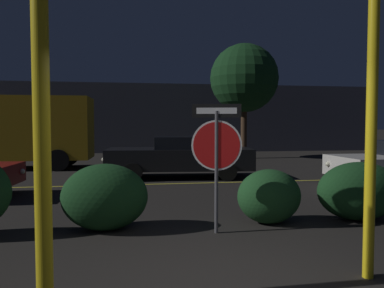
{
  "coord_description": "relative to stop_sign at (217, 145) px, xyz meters",
  "views": [
    {
      "loc": [
        -0.89,
        -3.73,
        1.77
      ],
      "look_at": [
        0.44,
        4.82,
        1.33
      ],
      "focal_mm": 35.0,
      "sensor_mm": 36.0,
      "label": 1
    }
  ],
  "objects": [
    {
      "name": "yellow_pole_left",
      "position": [
        -2.18,
        -2.24,
        0.08
      ],
      "size": [
        0.16,
        0.16,
        3.07
      ],
      "primitive_type": "cylinder",
      "color": "yellow",
      "rests_on": "ground_plane"
    },
    {
      "name": "tree_0",
      "position": [
        4.43,
        13.26,
        2.77
      ],
      "size": [
        3.6,
        3.6,
        6.04
      ],
      "color": "#422D1E",
      "rests_on": "ground_plane"
    },
    {
      "name": "building_backdrop",
      "position": [
        2.13,
        19.76,
        0.77
      ],
      "size": [
        25.42,
        3.11,
        4.45
      ],
      "primitive_type": "cube",
      "color": "#4C4C56",
      "rests_on": "ground_plane"
    },
    {
      "name": "hedge_bush_3",
      "position": [
        2.81,
        0.43,
        -0.91
      ],
      "size": [
        1.6,
        0.98,
        1.09
      ],
      "primitive_type": "ellipsoid",
      "color": "#19421E",
      "rests_on": "ground_plane"
    },
    {
      "name": "hedge_bush_2",
      "position": [
        1.07,
        0.46,
        -0.96
      ],
      "size": [
        1.16,
        0.87,
        0.98
      ],
      "primitive_type": "ellipsoid",
      "color": "#1E4C23",
      "rests_on": "ground_plane"
    },
    {
      "name": "yellow_pole_right",
      "position": [
        1.35,
        -2.03,
        0.29
      ],
      "size": [
        0.12,
        0.12,
        3.49
      ],
      "primitive_type": "cylinder",
      "color": "yellow",
      "rests_on": "ground_plane"
    },
    {
      "name": "delivery_truck",
      "position": [
        -5.94,
        10.07,
        0.14
      ],
      "size": [
        5.6,
        2.38,
        2.91
      ],
      "rotation": [
        0.0,
        0.0,
        1.55
      ],
      "color": "gold",
      "rests_on": "ground_plane"
    },
    {
      "name": "stop_sign",
      "position": [
        0.0,
        0.0,
        0.0
      ],
      "size": [
        0.8,
        0.22,
        2.11
      ],
      "rotation": [
        0.0,
        0.0,
        -0.25
      ],
      "color": "#4C4C51",
      "rests_on": "ground_plane"
    },
    {
      "name": "passing_car_2",
      "position": [
        0.21,
        6.55,
        -0.74
      ],
      "size": [
        5.01,
        2.22,
        1.39
      ],
      "rotation": [
        0.0,
        0.0,
        1.49
      ],
      "color": "black",
      "rests_on": "ground_plane"
    },
    {
      "name": "hedge_bush_1",
      "position": [
        -1.82,
        0.45,
        -0.89
      ],
      "size": [
        1.44,
        0.99,
        1.13
      ],
      "primitive_type": "ellipsoid",
      "color": "#19421E",
      "rests_on": "ground_plane"
    },
    {
      "name": "road_center_stripe",
      "position": [
        -0.43,
        5.25,
        -1.45
      ],
      "size": [
        32.71,
        0.12,
        0.01
      ],
      "primitive_type": "cube",
      "color": "gold",
      "rests_on": "ground_plane"
    }
  ]
}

